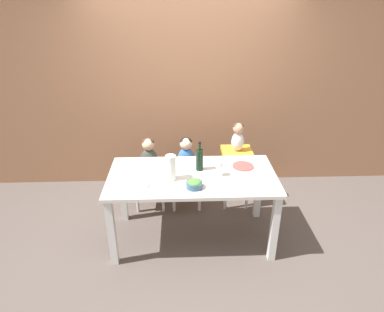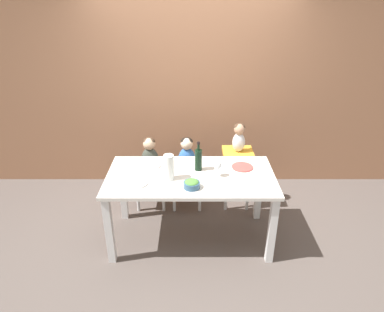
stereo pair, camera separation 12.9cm
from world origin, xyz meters
TOP-DOWN VIEW (x-y plane):
  - ground_plane at (0.00, 0.00)m, footprint 14.00×14.00m
  - wall_back at (0.00, 1.29)m, footprint 10.00×0.06m
  - dining_table at (0.00, 0.00)m, footprint 1.67×0.84m
  - chair_far_left at (-0.48, 0.65)m, footprint 0.42×0.41m
  - chair_far_center at (-0.05, 0.65)m, footprint 0.42×0.41m
  - chair_right_highchair at (0.55, 0.65)m, footprint 0.35×0.35m
  - person_child_left at (-0.48, 0.65)m, footprint 0.21×0.17m
  - person_child_center at (-0.05, 0.65)m, footprint 0.21×0.17m
  - person_baby_right at (0.55, 0.65)m, footprint 0.15×0.13m
  - wine_bottle at (0.08, 0.11)m, footprint 0.07×0.07m
  - paper_towel_roll at (-0.21, -0.07)m, footprint 0.10×0.10m
  - wine_glass_near at (0.26, -0.02)m, footprint 0.08×0.08m
  - salad_bowl_large at (0.01, -0.24)m, footprint 0.15×0.15m
  - dinner_plate_front_left at (-0.52, -0.16)m, footprint 0.22×0.22m
  - dinner_plate_back_left at (-0.43, 0.19)m, footprint 0.22×0.22m
  - dinner_plate_back_right at (0.54, 0.16)m, footprint 0.22×0.22m

SIDE VIEW (x-z plane):
  - ground_plane at x=0.00m, z-range 0.00..0.00m
  - chair_far_left at x=-0.48m, z-range 0.15..0.60m
  - chair_far_center at x=-0.05m, z-range 0.15..0.60m
  - chair_right_highchair at x=0.55m, z-range 0.21..0.94m
  - dining_table at x=0.00m, z-range 0.28..1.06m
  - person_child_left at x=-0.48m, z-range 0.45..0.90m
  - person_child_center at x=-0.05m, z-range 0.45..0.90m
  - dinner_plate_front_left at x=-0.52m, z-range 0.78..0.79m
  - dinner_plate_back_left at x=-0.43m, z-range 0.78..0.79m
  - dinner_plate_back_right at x=0.54m, z-range 0.78..0.79m
  - salad_bowl_large at x=0.01m, z-range 0.77..0.85m
  - wine_glass_near at x=0.26m, z-range 0.81..0.97m
  - wine_bottle at x=0.08m, z-range 0.74..1.05m
  - paper_towel_roll at x=-0.21m, z-range 0.78..1.03m
  - person_baby_right at x=0.55m, z-range 0.75..1.10m
  - wall_back at x=0.00m, z-range 0.00..2.70m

